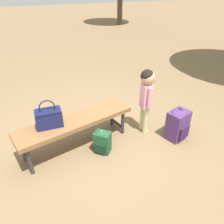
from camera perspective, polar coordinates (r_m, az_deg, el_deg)
ground_plane at (r=3.24m, az=-2.66°, el=-7.62°), size 40.00×40.00×0.00m
park_bench at (r=2.97m, az=-9.50°, el=-2.76°), size 1.65×0.80×0.45m
handbag at (r=2.81m, az=-16.19°, el=-1.38°), size 0.32×0.19×0.37m
child_standing at (r=3.13m, az=8.98°, el=5.18°), size 0.20×0.27×1.01m
backpack_large at (r=3.30m, az=16.83°, el=-2.84°), size 0.36×0.33×0.51m
backpack_small at (r=2.96m, az=-2.55°, el=-7.56°), size 0.26×0.26×0.36m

